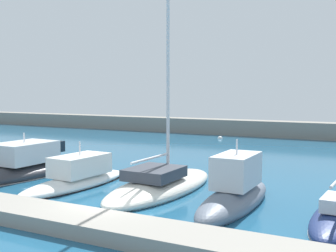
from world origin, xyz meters
TOP-DOWN VIEW (x-y plane):
  - ground_plane at (0.00, 0.00)m, footprint 120.00×120.00m
  - dock_pier at (0.00, -2.08)m, footprint 23.07×2.21m
  - breakwater_seawall at (0.00, 34.35)m, footprint 108.00×2.44m
  - motorboat_charcoal_nearest at (-9.46, 4.93)m, footprint 3.65×10.04m
  - motorboat_white_second at (-4.69, 3.75)m, footprint 2.73×8.07m
  - sailboat_ivory_third at (0.03, 4.84)m, footprint 3.45×9.69m
  - motorboat_slate_fourth at (4.44, 3.84)m, footprint 2.05×7.90m
  - mooring_buoy_white at (-6.01, 29.63)m, footprint 0.57×0.57m

SIDE VIEW (x-z plane):
  - ground_plane at x=0.00m, z-range 0.00..0.00m
  - mooring_buoy_white at x=-6.01m, z-range -0.28..0.28m
  - dock_pier at x=0.00m, z-range 0.00..0.59m
  - sailboat_ivory_third at x=0.03m, z-range -9.80..10.68m
  - motorboat_white_second at x=-4.69m, z-range -0.86..1.84m
  - motorboat_charcoal_nearest at x=-9.46m, z-range -0.97..2.06m
  - motorboat_slate_fourth at x=4.44m, z-range -1.06..2.39m
  - breakwater_seawall at x=0.00m, z-range 0.00..1.83m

